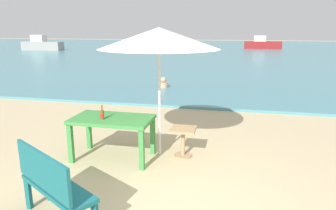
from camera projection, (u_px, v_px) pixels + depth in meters
name	position (u px, v px, depth m)	size (l,w,h in m)	color
ground_plane	(164.00, 204.00, 4.09)	(120.00, 120.00, 0.00)	#C6B287
sea_water	(229.00, 50.00, 32.48)	(120.00, 50.00, 0.08)	teal
picnic_table_green	(112.00, 124.00, 5.40)	(1.40, 0.80, 0.76)	#3D8C42
beer_bottle_amber	(102.00, 114.00, 5.26)	(0.07, 0.07, 0.26)	brown
patio_umbrella	(159.00, 38.00, 5.20)	(2.10, 2.10, 2.30)	silver
side_table_wood	(183.00, 138.00, 5.55)	(0.44, 0.44, 0.54)	tan
bench_teal_center	(51.00, 183.00, 3.56)	(1.22, 0.92, 0.95)	#196066
swimmer_person	(163.00, 83.00, 11.67)	(0.34, 0.34, 0.41)	tan
boat_cargo_ship	(42.00, 45.00, 31.57)	(4.25, 1.16, 1.54)	gray
boat_sailboat	(262.00, 44.00, 33.56)	(3.92, 1.07, 1.43)	maroon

